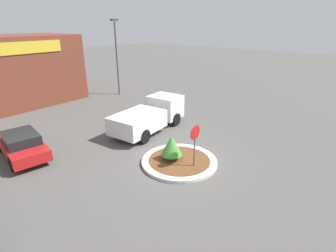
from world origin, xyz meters
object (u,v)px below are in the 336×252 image
at_px(parked_sedan_red, 21,144).
at_px(light_pole, 117,52).
at_px(stop_sign, 195,138).
at_px(utility_truck, 150,115).

distance_m(parked_sedan_red, light_pole, 13.85).
xyz_separation_m(stop_sign, utility_truck, (2.40, 5.10, -0.62)).
bearing_deg(parked_sedan_red, light_pole, -53.63).
distance_m(stop_sign, parked_sedan_red, 9.27).
bearing_deg(stop_sign, light_pole, 61.98).
distance_m(stop_sign, utility_truck, 5.67).
height_order(parked_sedan_red, light_pole, light_pole).
bearing_deg(utility_truck, stop_sign, -119.89).
distance_m(utility_truck, light_pole, 10.51).
relative_size(utility_truck, light_pole, 0.82).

